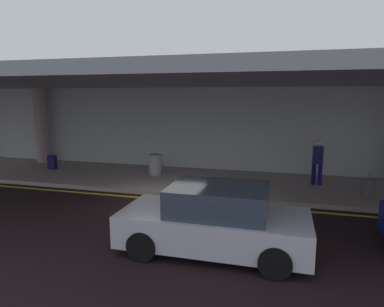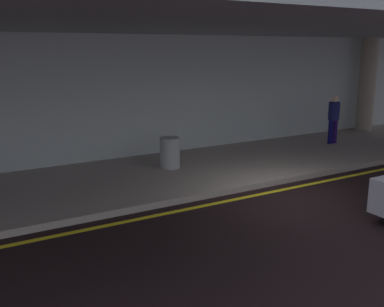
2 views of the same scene
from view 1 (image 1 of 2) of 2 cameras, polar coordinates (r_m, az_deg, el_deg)
The scene contains 11 objects.
ground_plane at distance 10.91m, azimuth -5.32°, elevation -8.69°, with size 60.00×60.00×0.00m, color black.
sidewalk at distance 13.72m, azimuth -0.76°, elevation -4.52°, with size 26.00×4.20×0.15m, color gray.
lane_stripe_yellow at distance 11.49m, azimuth -4.19°, elevation -7.72°, with size 26.00×0.14×0.01m, color yellow.
support_column_left_mid at distance 18.58m, azimuth -23.82°, elevation 4.30°, with size 0.66×0.66×3.65m, color gray.
ceiling_overhang at distance 12.85m, azimuth -1.43°, elevation 11.96°, with size 28.00×13.20×0.30m, color gray.
terminal_back_wall at distance 15.56m, azimuth 1.53°, elevation 3.97°, with size 26.00×0.30×3.80m, color #ABB3B6.
car_silver at distance 7.64m, azimuth 3.89°, elevation -11.10°, with size 4.10×1.92×1.50m.
person_waiting_for_ride at distance 13.40m, azimuth 20.26°, elevation -0.91°, with size 0.38×0.38×1.68m.
suitcase_upright_primary at distance 12.40m, azimuth 27.38°, elevation -5.29°, with size 0.36×0.22×0.90m.
suitcase_upright_secondary at distance 16.66m, azimuth -22.32°, elevation -1.37°, with size 0.36×0.22×0.90m.
trash_bin_steel at distance 14.39m, azimuth -6.11°, elevation -1.87°, with size 0.56×0.56×0.85m, color gray.
Camera 1 is at (3.69, -9.69, 3.40)m, focal length 31.92 mm.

